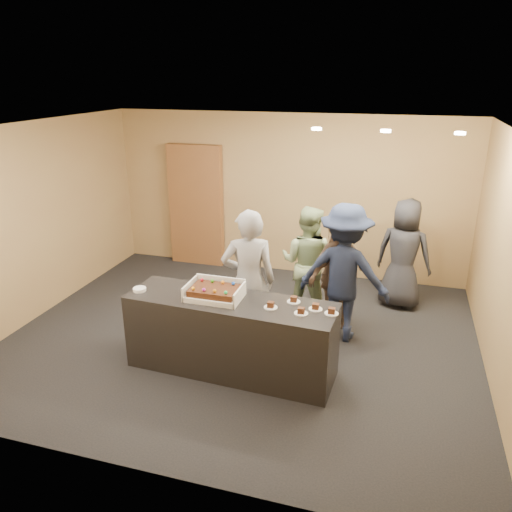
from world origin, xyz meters
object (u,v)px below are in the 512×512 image
Objects in this scene: sheet_cake at (214,290)px; cake_box at (215,294)px; storage_cabinet at (196,206)px; person_dark_suit at (404,254)px; plate_stack at (140,289)px; person_navy_man at (344,273)px; person_server_grey at (249,282)px; person_sage_man at (307,262)px; serving_counter at (231,335)px; person_brown_extra at (336,275)px.

cake_box is at bearing 89.16° from sheet_cake.
person_dark_suit is (3.59, -0.81, -0.26)m from storage_cabinet.
person_navy_man is (2.23, 1.22, -0.01)m from plate_stack.
cake_box is 3.10m from person_dark_suit.
person_server_grey reaches higher than person_navy_man.
person_navy_man is 1.40m from person_dark_suit.
storage_cabinet is 2.77m from person_sage_man.
cake_box is 0.34× the size of person_navy_man.
serving_counter is 4.54× the size of sheet_cake.
person_sage_man is at bearing 45.98° from plate_stack.
person_brown_extra is (0.45, -0.31, -0.01)m from person_sage_man.
person_sage_man is 1.46m from person_dark_suit.
person_server_grey is 2.56m from person_dark_suit.
plate_stack is at bearing -174.76° from cake_box.
person_brown_extra is at bearing 154.06° from person_sage_man.
person_server_grey is (0.24, 0.54, -0.09)m from sheet_cake.
person_sage_man is (0.75, 1.66, -0.19)m from sheet_cake.
person_sage_man reaches higher than serving_counter.
plate_stack is at bearing 8.33° from person_server_grey.
plate_stack is 0.08× the size of person_navy_man.
plate_stack is 2.39m from person_sage_man.
serving_counter is at bearing 65.37° from person_dark_suit.
sheet_cake is at bearing 74.72° from person_sage_man.
sheet_cake is (-0.19, 0.00, 0.55)m from serving_counter.
person_dark_suit is (1.29, 0.70, 0.01)m from person_sage_man.
person_sage_man is at bearing -133.80° from person_server_grey.
person_brown_extra is at bearing 63.81° from person_dark_suit.
sheet_cake is 3.12m from person_dark_suit.
person_server_grey is 1.14× the size of person_brown_extra.
sheet_cake is 0.32× the size of person_dark_suit.
serving_counter is at bearing -61.16° from storage_cabinet.
person_navy_man reaches higher than person_brown_extra.
serving_counter is at bearing -6.94° from cake_box.
person_server_grey reaches higher than person_dark_suit.
person_navy_man is at bearing 48.80° from serving_counter.
cake_box is 4.09× the size of plate_stack.
storage_cabinet is 3.51m from cake_box.
person_sage_man is at bearing -33.19° from storage_cabinet.
storage_cabinet is at bearing 0.75° from person_dark_suit.
storage_cabinet is 3.69m from person_dark_suit.
sheet_cake is 0.92m from plate_stack.
person_server_grey is at bearing 58.77° from person_dark_suit.
sheet_cake is at bearing -176.93° from serving_counter.
storage_cabinet is 1.19× the size of person_navy_man.
person_brown_extra reaches higher than plate_stack.
person_brown_extra reaches higher than cake_box.
serving_counter is 1.72m from person_brown_extra.
person_server_grey is 1.11× the size of person_dark_suit.
person_navy_man is (1.32, 1.16, -0.09)m from sheet_cake.
serving_counter is 1.51× the size of person_brown_extra.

